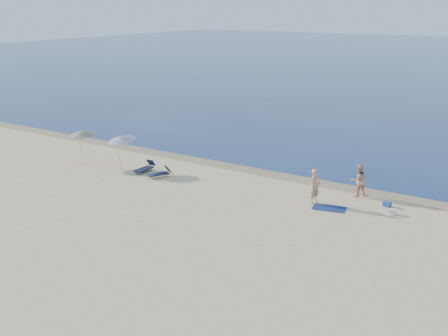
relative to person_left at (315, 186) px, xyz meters
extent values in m
plane|color=#CFB68A|center=(-2.89, -15.93, -0.96)|extent=(160.00, 160.00, 0.00)
cube|color=#847254|center=(-2.89, 3.47, -0.96)|extent=(240.00, 1.60, 0.00)
imported|color=tan|center=(0.00, 0.00, 0.00)|extent=(0.56, 0.76, 1.92)
imported|color=tan|center=(1.55, 2.43, -0.03)|extent=(1.12, 1.14, 1.86)
cube|color=#0F1D4D|center=(1.03, -0.38, -0.95)|extent=(1.91, 1.32, 0.03)
cube|color=silver|center=(4.14, 0.64, -0.83)|extent=(0.36, 0.33, 0.27)
cube|color=#1B4794|center=(3.51, 1.63, -0.82)|extent=(0.44, 0.35, 0.28)
cylinder|color=silver|center=(-13.38, -1.25, 0.06)|extent=(0.12, 0.41, 2.12)
cone|color=silver|center=(-13.38, -0.88, 1.11)|extent=(2.19, 2.21, 0.65)
sphere|color=silver|center=(-13.38, -0.88, 1.29)|extent=(0.06, 0.06, 0.06)
cylinder|color=silver|center=(-16.64, -1.49, 0.07)|extent=(0.05, 0.27, 2.15)
cone|color=#BEB69D|center=(-16.64, -1.27, 1.14)|extent=(1.87, 1.89, 0.52)
sphere|color=silver|center=(-16.64, -1.27, 1.33)|extent=(0.06, 0.06, 0.06)
cube|color=#131A34|center=(-11.66, -0.77, -0.75)|extent=(0.55, 1.44, 0.10)
cube|color=#131A34|center=(-11.68, -0.05, -0.48)|extent=(0.53, 0.36, 0.46)
cylinder|color=#A5A5AD|center=(-11.45, -0.76, -0.86)|extent=(0.03, 0.03, 0.21)
cube|color=#161E3C|center=(-10.20, -1.08, -0.77)|extent=(1.04, 1.40, 0.09)
cube|color=#161E3C|center=(-9.90, -0.50, -0.52)|extent=(0.58, 0.51, 0.43)
cylinder|color=#A5A5AD|center=(-10.03, -1.17, -0.86)|extent=(0.03, 0.03, 0.19)
camera|label=1|loc=(11.80, -26.94, 9.63)|focal=45.00mm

